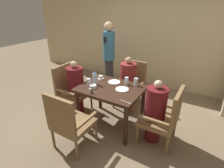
# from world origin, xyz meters

# --- Properties ---
(ground_plane) EXTENTS (16.00, 16.00, 0.00)m
(ground_plane) POSITION_xyz_m (0.00, 0.00, 0.00)
(ground_plane) COLOR #7A664C
(wall_back) EXTENTS (8.00, 0.06, 2.80)m
(wall_back) POSITION_xyz_m (0.00, 2.12, 1.40)
(wall_back) COLOR #C6B289
(wall_back) RESTS_ON ground_plane
(dining_table) EXTENTS (1.07, 0.81, 0.75)m
(dining_table) POSITION_xyz_m (0.00, 0.00, 0.63)
(dining_table) COLOR #331E14
(dining_table) RESTS_ON ground_plane
(chair_left_side) EXTENTS (0.54, 0.53, 0.96)m
(chair_left_side) POSITION_xyz_m (-0.95, 0.00, 0.50)
(chair_left_side) COLOR brown
(chair_left_side) RESTS_ON ground_plane
(diner_in_left_chair) EXTENTS (0.32, 0.32, 1.09)m
(diner_in_left_chair) POSITION_xyz_m (-0.80, 0.00, 0.56)
(diner_in_left_chair) COLOR #5B1419
(diner_in_left_chair) RESTS_ON ground_plane
(chair_far_side) EXTENTS (0.53, 0.54, 0.96)m
(chair_far_side) POSITION_xyz_m (0.00, 0.83, 0.50)
(chair_far_side) COLOR brown
(chair_far_side) RESTS_ON ground_plane
(diner_in_far_chair) EXTENTS (0.32, 0.32, 1.12)m
(diner_in_far_chair) POSITION_xyz_m (-0.00, 0.67, 0.57)
(diner_in_far_chair) COLOR maroon
(diner_in_far_chair) RESTS_ON ground_plane
(chair_right_side) EXTENTS (0.54, 0.53, 0.96)m
(chair_right_side) POSITION_xyz_m (0.95, 0.00, 0.50)
(chair_right_side) COLOR brown
(chair_right_side) RESTS_ON ground_plane
(diner_in_right_chair) EXTENTS (0.32, 0.32, 1.06)m
(diner_in_right_chair) POSITION_xyz_m (0.80, 0.00, 0.54)
(diner_in_right_chair) COLOR #5B1419
(diner_in_right_chair) RESTS_ON ground_plane
(chair_near_corner) EXTENTS (0.53, 0.54, 0.96)m
(chair_near_corner) POSITION_xyz_m (-0.21, -0.83, 0.50)
(chair_near_corner) COLOR brown
(chair_near_corner) RESTS_ON ground_plane
(standing_host) EXTENTS (0.29, 0.32, 1.68)m
(standing_host) POSITION_xyz_m (-0.82, 1.27, 0.90)
(standing_host) COLOR #2D2D33
(standing_host) RESTS_ON ground_plane
(plate_main_left) EXTENTS (0.22, 0.22, 0.01)m
(plate_main_left) POSITION_xyz_m (-0.06, 0.22, 0.76)
(plate_main_left) COLOR white
(plate_main_left) RESTS_ON dining_table
(plate_main_right) EXTENTS (0.22, 0.22, 0.01)m
(plate_main_right) POSITION_xyz_m (0.20, 0.03, 0.76)
(plate_main_right) COLOR white
(plate_main_right) RESTS_ON dining_table
(teacup_with_saucer) EXTENTS (0.12, 0.12, 0.06)m
(teacup_with_saucer) POSITION_xyz_m (-0.36, 0.23, 0.78)
(teacup_with_saucer) COLOR white
(teacup_with_saucer) RESTS_ON dining_table
(bowl_small) EXTENTS (0.12, 0.12, 0.05)m
(bowl_small) POSITION_xyz_m (-0.26, -0.16, 0.77)
(bowl_small) COLOR white
(bowl_small) RESTS_ON dining_table
(water_bottle) EXTENTS (0.07, 0.07, 0.23)m
(water_bottle) POSITION_xyz_m (-0.32, -0.02, 0.85)
(water_bottle) COLOR silver
(water_bottle) RESTS_ON dining_table
(glass_tall_near) EXTENTS (0.07, 0.07, 0.13)m
(glass_tall_near) POSITION_xyz_m (0.17, 0.26, 0.82)
(glass_tall_near) COLOR silver
(glass_tall_near) RESTS_ON dining_table
(glass_tall_mid) EXTENTS (0.07, 0.07, 0.13)m
(glass_tall_mid) POSITION_xyz_m (-0.36, -0.13, 0.82)
(glass_tall_mid) COLOR silver
(glass_tall_mid) RESTS_ON dining_table
(glass_tall_far) EXTENTS (0.07, 0.07, 0.13)m
(glass_tall_far) POSITION_xyz_m (0.33, 0.30, 0.82)
(glass_tall_far) COLOR silver
(glass_tall_far) RESTS_ON dining_table
(salt_shaker) EXTENTS (0.03, 0.03, 0.08)m
(salt_shaker) POSITION_xyz_m (-0.19, -0.33, 0.79)
(salt_shaker) COLOR white
(salt_shaker) RESTS_ON dining_table
(pepper_shaker) EXTENTS (0.03, 0.03, 0.08)m
(pepper_shaker) POSITION_xyz_m (-0.15, -0.33, 0.79)
(pepper_shaker) COLOR #4C3D2D
(pepper_shaker) RESTS_ON dining_table
(fork_beside_plate) EXTENTS (0.18, 0.03, 0.00)m
(fork_beside_plate) POSITION_xyz_m (0.45, -0.30, 0.75)
(fork_beside_plate) COLOR silver
(fork_beside_plate) RESTS_ON dining_table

